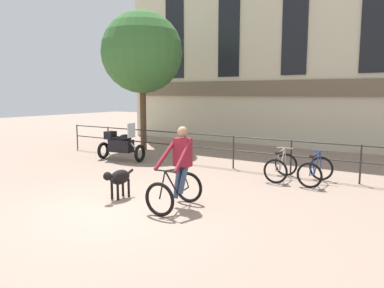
{
  "coord_description": "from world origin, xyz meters",
  "views": [
    {
      "loc": [
        5.41,
        -5.32,
        2.39
      ],
      "look_at": [
        -0.03,
        2.86,
        1.05
      ],
      "focal_mm": 35.0,
      "sensor_mm": 36.0,
      "label": 1
    }
  ],
  "objects": [
    {
      "name": "building_facade",
      "position": [
        0.0,
        10.99,
        5.83
      ],
      "size": [
        18.0,
        0.72,
        11.71
      ],
      "color": "beige",
      "rests_on": "ground_plane"
    },
    {
      "name": "tree_canalside_left",
      "position": [
        -5.13,
        6.78,
        4.06
      ],
      "size": [
        3.38,
        3.38,
        5.76
      ],
      "color": "brown",
      "rests_on": "ground_plane"
    },
    {
      "name": "parked_bicycle_near_lamp",
      "position": [
        1.82,
        4.54,
        0.36
      ],
      "size": [
        0.75,
        1.16,
        0.86
      ],
      "rotation": [
        0.0,
        0.0,
        3.22
      ],
      "color": "black",
      "rests_on": "ground_plane"
    },
    {
      "name": "parked_bicycle_mid_left",
      "position": [
        2.77,
        4.54,
        0.36
      ],
      "size": [
        0.68,
        1.12,
        0.86
      ],
      "rotation": [
        0.0,
        0.0,
        3.13
      ],
      "color": "black",
      "rests_on": "ground_plane"
    },
    {
      "name": "canal_railing",
      "position": [
        -0.0,
        5.2,
        0.71
      ],
      "size": [
        15.05,
        0.05,
        1.05
      ],
      "color": "#2D2B28",
      "rests_on": "ground_plane"
    },
    {
      "name": "dog",
      "position": [
        -0.58,
        0.67,
        0.48
      ],
      "size": [
        0.29,
        0.95,
        0.68
      ],
      "rotation": [
        0.0,
        0.0,
        -0.01
      ],
      "color": "black",
      "rests_on": "ground_plane"
    },
    {
      "name": "parked_motorcycle",
      "position": [
        -4.0,
        4.24,
        0.56
      ],
      "size": [
        1.77,
        0.87,
        1.35
      ],
      "rotation": [
        0.0,
        0.0,
        1.72
      ],
      "color": "black",
      "rests_on": "ground_plane"
    },
    {
      "name": "cyclist_with_bike",
      "position": [
        0.94,
        0.89,
        0.76
      ],
      "size": [
        0.74,
        1.21,
        1.7
      ],
      "rotation": [
        0.0,
        0.0,
        0.06
      ],
      "color": "black",
      "rests_on": "ground_plane"
    },
    {
      "name": "ground_plane",
      "position": [
        0.0,
        0.0,
        0.0
      ],
      "size": [
        60.0,
        60.0,
        0.0
      ],
      "primitive_type": "plane",
      "color": "gray"
    }
  ]
}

